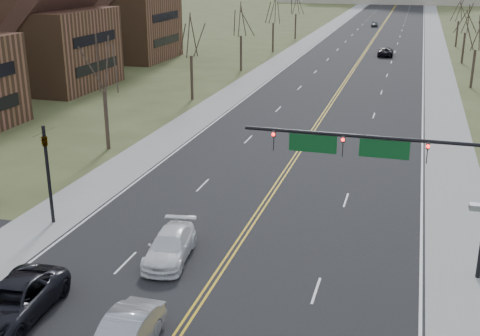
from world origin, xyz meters
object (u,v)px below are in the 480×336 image
Objects in this scene: car_sb_outer_lead at (13,302)px; car_sb_inner_second at (170,246)px; signal_mast at (382,159)px; signal_left at (47,164)px; car_far_nb at (386,52)px; car_sb_inner_lead at (124,336)px; car_far_sb at (374,24)px.

car_sb_outer_lead reaches higher than car_sb_inner_second.
signal_left is (-18.95, 0.00, -2.05)m from signal_mast.
car_sb_inner_second is at bearing 54.59° from car_sb_outer_lead.
signal_left is 1.14× the size of car_far_nb.
car_sb_inner_lead is 0.92× the size of car_far_nb.
car_far_sb is at bearing 94.24° from signal_mast.
car_far_sb is at bearing 89.58° from car_sb_inner_lead.
signal_mast is 2.52× the size of car_sb_inner_lead.
car_far_nb is (15.18, 75.00, -2.97)m from signal_left.
signal_mast reaches higher than car_far_nb.
signal_mast is at bearing -0.00° from signal_left.
car_sb_inner_lead is 0.95× the size of car_sb_inner_second.
car_sb_inner_second is at bearing 84.11° from car_far_nb.
car_sb_inner_lead is 5.84m from car_sb_outer_lead.
signal_left is 1.01× the size of car_sb_outer_lead.
signal_left is at bearing 180.00° from signal_mast.
car_sb_inner_second is (-10.36, -2.42, -5.01)m from signal_mast.
signal_left is at bearing 77.53° from car_far_nb.
signal_mast is at bearing 48.76° from car_sb_inner_lead.
car_sb_inner_lead is at bearing 85.47° from car_far_nb.
signal_left is 14.72m from car_sb_inner_lead.
signal_mast is at bearing -91.14° from car_far_sb.
signal_left is at bearing -99.90° from car_far_sb.
signal_left is 1.53× the size of car_far_sb.
car_sb_outer_lead reaches higher than car_sb_inner_lead.
car_far_nb is at bearing 86.00° from car_sb_inner_lead.
car_sb_outer_lead is 1.14× the size of car_far_nb.
signal_mast is 14.65m from car_sb_inner_lead.
car_sb_inner_second is (8.59, -2.43, -2.97)m from signal_left.
car_sb_outer_lead is 8.36m from car_sb_inner_second.
signal_mast is 2.31× the size of car_far_nb.
car_sb_inner_lead is (-8.99, -10.44, -4.96)m from signal_mast.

